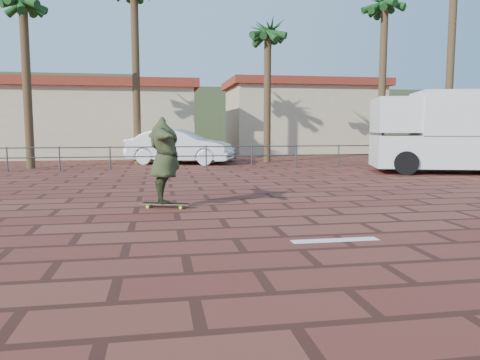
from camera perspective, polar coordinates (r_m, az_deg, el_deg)
name	(u,v)px	position (r m, az deg, el deg)	size (l,w,h in m)	color
ground	(273,226)	(8.45, 4.08, -5.63)	(120.00, 120.00, 0.00)	brown
paint_stripe	(335,240)	(7.54, 11.52, -7.20)	(1.40, 0.22, 0.01)	white
guardrail	(206,153)	(20.15, -4.15, 3.31)	(24.06, 0.06, 1.00)	#47494F
palm_far_left	(23,6)	(22.78, -24.94, 18.69)	(2.40, 2.40, 8.25)	brown
palm_center	(268,36)	(24.59, 3.40, 17.18)	(2.40, 2.40, 7.75)	brown
palm_right	(385,8)	(25.29, 17.24, 19.43)	(2.40, 2.40, 9.05)	brown
building_west	(92,119)	(30.29, -17.58, 7.09)	(12.60, 7.60, 4.50)	beige
building_east	(302,117)	(33.55, 7.56, 7.67)	(10.60, 6.60, 5.00)	beige
hill_front	(175,117)	(58.06, -7.95, 7.56)	(70.00, 18.00, 6.00)	#384C28
longboard	(165,204)	(10.43, -9.08, -2.90)	(1.10, 0.58, 0.11)	olive
skateboarder	(165,160)	(10.32, -9.18, 2.38)	(2.32, 0.63, 1.89)	#30381E
campervan	(455,130)	(20.09, 24.78, 5.50)	(6.53, 4.19, 3.14)	silver
car_silver	(195,148)	(24.11, -5.50, 3.94)	(1.74, 4.33, 1.48)	#A4A6AB
car_white	(180,147)	(22.93, -7.36, 4.05)	(1.78, 5.10, 1.68)	white
street_sign	(449,136)	(24.11, 24.12, 4.92)	(0.38, 0.19, 1.96)	gray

